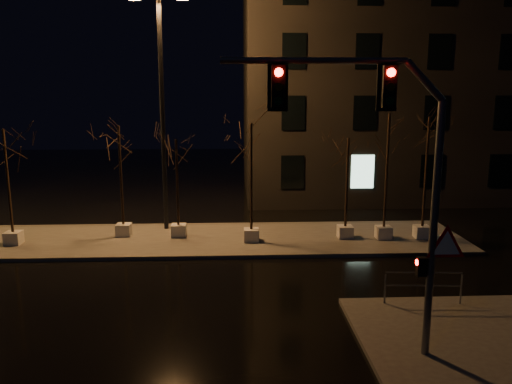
{
  "coord_description": "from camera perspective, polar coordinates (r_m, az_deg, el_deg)",
  "views": [
    {
      "loc": [
        0.71,
        -15.74,
        6.5
      ],
      "look_at": [
        1.55,
        3.15,
        2.8
      ],
      "focal_mm": 35.0,
      "sensor_mm": 36.0,
      "label": 1
    }
  ],
  "objects": [
    {
      "name": "ground",
      "position": [
        17.04,
        -4.83,
        -11.39
      ],
      "size": [
        90.0,
        90.0,
        0.0
      ],
      "primitive_type": "plane",
      "color": "black",
      "rests_on": "ground"
    },
    {
      "name": "median",
      "position": [
        22.68,
        -4.24,
        -5.42
      ],
      "size": [
        22.0,
        5.0,
        0.15
      ],
      "primitive_type": "cube",
      "color": "#4C4843",
      "rests_on": "ground"
    },
    {
      "name": "sidewalk_corner",
      "position": [
        15.4,
        24.77,
        -14.67
      ],
      "size": [
        7.0,
        5.0,
        0.15
      ],
      "primitive_type": "cube",
      "color": "#4C4843",
      "rests_on": "ground"
    },
    {
      "name": "building",
      "position": [
        36.27,
        19.4,
        12.04
      ],
      "size": [
        25.0,
        12.0,
        15.0
      ],
      "primitive_type": "cube",
      "color": "black",
      "rests_on": "ground"
    },
    {
      "name": "tree_0",
      "position": [
        23.36,
        -26.72,
        3.77
      ],
      "size": [
        1.8,
        1.8,
        5.09
      ],
      "color": "beige",
      "rests_on": "median"
    },
    {
      "name": "tree_1",
      "position": [
        22.99,
        -15.33,
        4.58
      ],
      "size": [
        1.8,
        1.8,
        5.15
      ],
      "color": "beige",
      "rests_on": "median"
    },
    {
      "name": "tree_2",
      "position": [
        22.41,
        -9.06,
        3.49
      ],
      "size": [
        1.8,
        1.8,
        4.54
      ],
      "color": "beige",
      "rests_on": "median"
    },
    {
      "name": "tree_3",
      "position": [
        21.31,
        -0.55,
        4.82
      ],
      "size": [
        1.8,
        1.8,
        5.31
      ],
      "color": "beige",
      "rests_on": "median"
    },
    {
      "name": "tree_4",
      "position": [
        22.24,
        10.43,
        3.54
      ],
      "size": [
        1.8,
        1.8,
        4.62
      ],
      "color": "beige",
      "rests_on": "median"
    },
    {
      "name": "tree_5",
      "position": [
        22.43,
        14.87,
        5.55
      ],
      "size": [
        1.8,
        1.8,
        5.72
      ],
      "color": "beige",
      "rests_on": "median"
    },
    {
      "name": "tree_6",
      "position": [
        23.06,
        19.02,
        5.16
      ],
      "size": [
        1.8,
        1.8,
        5.55
      ],
      "color": "beige",
      "rests_on": "median"
    },
    {
      "name": "traffic_signal_mast",
      "position": [
        11.93,
        14.89,
        2.77
      ],
      "size": [
        5.87,
        0.26,
        7.16
      ],
      "rotation": [
        0.0,
        0.0,
        -0.01
      ],
      "color": "#595C61",
      "rests_on": "sidewalk_corner"
    },
    {
      "name": "streetlight_main",
      "position": [
        23.7,
        -10.71,
        10.53
      ],
      "size": [
        2.69,
        0.45,
        10.75
      ],
      "rotation": [
        0.0,
        0.0,
        -0.05
      ],
      "color": "black",
      "rests_on": "median"
    },
    {
      "name": "guard_rail_a",
      "position": [
        16.38,
        18.59,
        -9.82
      ],
      "size": [
        2.37,
        0.21,
        1.03
      ],
      "rotation": [
        0.0,
        0.0,
        -0.07
      ],
      "color": "#595C61",
      "rests_on": "sidewalk_corner"
    }
  ]
}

